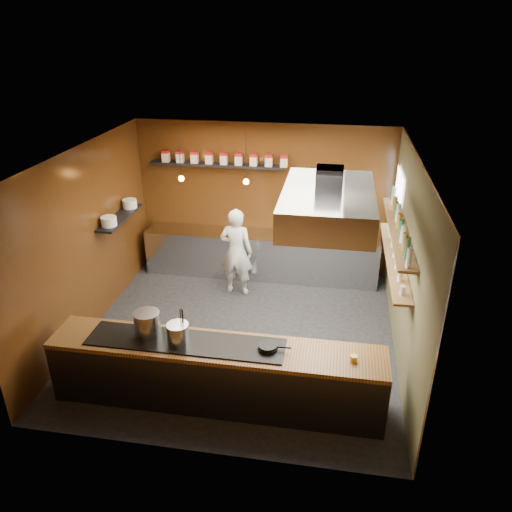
% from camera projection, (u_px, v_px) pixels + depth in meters
% --- Properties ---
extents(floor, '(5.00, 5.00, 0.00)m').
position_uv_depth(floor, '(240.00, 335.00, 8.25)').
color(floor, black).
rests_on(floor, ground).
extents(back_wall, '(5.00, 0.00, 5.00)m').
position_uv_depth(back_wall, '(264.00, 200.00, 9.83)').
color(back_wall, '#3F1E0B').
rests_on(back_wall, ground).
extents(left_wall, '(0.00, 5.00, 5.00)m').
position_uv_depth(left_wall, '(86.00, 242.00, 7.98)').
color(left_wall, '#3F1E0B').
rests_on(left_wall, ground).
extents(right_wall, '(0.00, 5.00, 5.00)m').
position_uv_depth(right_wall, '(408.00, 265.00, 7.23)').
color(right_wall, brown).
rests_on(right_wall, ground).
extents(ceiling, '(5.00, 5.00, 0.00)m').
position_uv_depth(ceiling, '(237.00, 156.00, 6.96)').
color(ceiling, silver).
rests_on(ceiling, back_wall).
extents(window_pane, '(0.00, 1.00, 1.00)m').
position_uv_depth(window_pane, '(397.00, 200.00, 8.58)').
color(window_pane, white).
rests_on(window_pane, right_wall).
extents(prep_counter, '(4.60, 0.65, 0.90)m').
position_uv_depth(prep_counter, '(261.00, 255.00, 9.99)').
color(prep_counter, silver).
rests_on(prep_counter, floor).
extents(pass_counter, '(4.40, 0.72, 0.94)m').
position_uv_depth(pass_counter, '(216.00, 374.00, 6.62)').
color(pass_counter, '#38383D').
rests_on(pass_counter, floor).
extents(tin_shelf, '(2.60, 0.26, 0.04)m').
position_uv_depth(tin_shelf, '(216.00, 165.00, 9.54)').
color(tin_shelf, black).
rests_on(tin_shelf, back_wall).
extents(plate_shelf, '(0.30, 1.40, 0.04)m').
position_uv_depth(plate_shelf, '(120.00, 217.00, 8.82)').
color(plate_shelf, black).
rests_on(plate_shelf, left_wall).
extents(bottle_shelf_upper, '(0.26, 2.80, 0.04)m').
position_uv_depth(bottle_shelf_upper, '(398.00, 230.00, 7.34)').
color(bottle_shelf_upper, brown).
rests_on(bottle_shelf_upper, right_wall).
extents(bottle_shelf_lower, '(0.26, 2.80, 0.04)m').
position_uv_depth(bottle_shelf_lower, '(394.00, 258.00, 7.54)').
color(bottle_shelf_lower, brown).
rests_on(bottle_shelf_lower, right_wall).
extents(extractor_hood, '(1.20, 2.00, 0.72)m').
position_uv_depth(extractor_hood, '(328.00, 204.00, 6.62)').
color(extractor_hood, '#38383D').
rests_on(extractor_hood, ceiling).
extents(pendant_left, '(0.10, 0.10, 0.95)m').
position_uv_depth(pendant_left, '(181.00, 176.00, 9.04)').
color(pendant_left, black).
rests_on(pendant_left, ceiling).
extents(pendant_right, '(0.10, 0.10, 0.95)m').
position_uv_depth(pendant_right, '(246.00, 179.00, 8.87)').
color(pendant_right, black).
rests_on(pendant_right, ceiling).
extents(storage_tins, '(2.43, 0.13, 0.22)m').
position_uv_depth(storage_tins, '(224.00, 158.00, 9.46)').
color(storage_tins, beige).
rests_on(storage_tins, tin_shelf).
extents(plate_stacks, '(0.26, 1.16, 0.16)m').
position_uv_depth(plate_stacks, '(120.00, 212.00, 8.78)').
color(plate_stacks, white).
rests_on(plate_stacks, plate_shelf).
extents(bottles, '(0.06, 2.66, 0.24)m').
position_uv_depth(bottles, '(399.00, 221.00, 7.28)').
color(bottles, silver).
rests_on(bottles, bottle_shelf_upper).
extents(wine_glasses, '(0.07, 2.37, 0.13)m').
position_uv_depth(wine_glasses, '(395.00, 253.00, 7.51)').
color(wine_glasses, silver).
rests_on(wine_glasses, bottle_shelf_lower).
extents(stockpot_large, '(0.46, 0.46, 0.34)m').
position_uv_depth(stockpot_large, '(147.00, 324.00, 6.55)').
color(stockpot_large, silver).
rests_on(stockpot_large, pass_counter).
extents(stockpot_small, '(0.37, 0.37, 0.27)m').
position_uv_depth(stockpot_small, '(178.00, 333.00, 6.40)').
color(stockpot_small, silver).
rests_on(stockpot_small, pass_counter).
extents(utensil_crock, '(0.18, 0.18, 0.20)m').
position_uv_depth(utensil_crock, '(183.00, 330.00, 6.53)').
color(utensil_crock, silver).
rests_on(utensil_crock, pass_counter).
extents(frying_pan, '(0.43, 0.26, 0.07)m').
position_uv_depth(frying_pan, '(268.00, 347.00, 6.31)').
color(frying_pan, black).
rests_on(frying_pan, pass_counter).
extents(butter_jar, '(0.10, 0.10, 0.08)m').
position_uv_depth(butter_jar, '(354.00, 358.00, 6.12)').
color(butter_jar, yellow).
rests_on(butter_jar, pass_counter).
extents(espresso_machine, '(0.44, 0.43, 0.37)m').
position_uv_depth(espresso_machine, '(354.00, 232.00, 9.41)').
color(espresso_machine, black).
rests_on(espresso_machine, prep_counter).
extents(chef, '(0.64, 0.44, 1.68)m').
position_uv_depth(chef, '(236.00, 252.00, 9.19)').
color(chef, silver).
rests_on(chef, floor).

